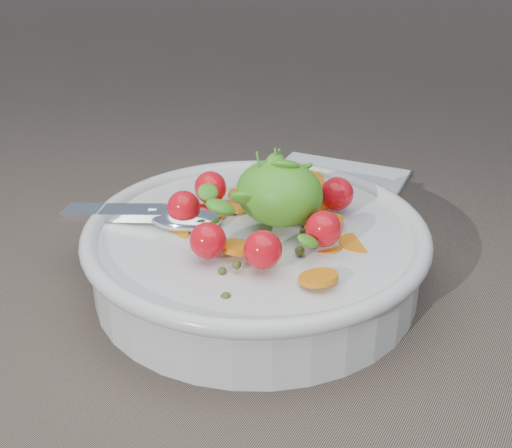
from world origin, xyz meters
The scene contains 3 objects.
ground centered at (0.00, 0.00, 0.00)m, with size 6.00×6.00×0.00m, color #6F5E4F.
bowl centered at (0.01, -0.01, 0.03)m, with size 0.28×0.26×0.11m.
napkin centered at (-0.01, 0.20, 0.00)m, with size 0.14×0.12×0.01m, color white.
Camera 1 is at (0.22, -0.38, 0.27)m, focal length 45.00 mm.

